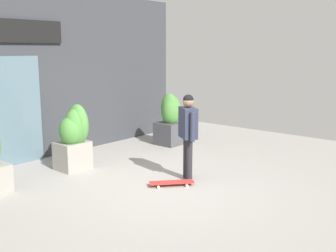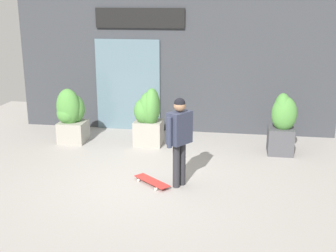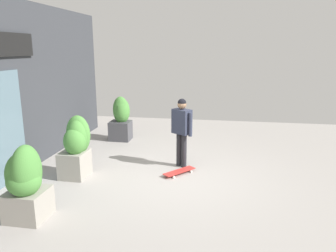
{
  "view_description": "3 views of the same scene",
  "coord_description": "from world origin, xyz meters",
  "views": [
    {
      "loc": [
        -5.46,
        -4.84,
        2.52
      ],
      "look_at": [
        0.38,
        0.14,
        1.07
      ],
      "focal_mm": 43.43,
      "sensor_mm": 36.0,
      "label": 1
    },
    {
      "loc": [
        1.65,
        -7.74,
        3.35
      ],
      "look_at": [
        0.38,
        0.14,
        1.07
      ],
      "focal_mm": 47.41,
      "sensor_mm": 36.0,
      "label": 2
    },
    {
      "loc": [
        -6.79,
        -1.09,
        2.83
      ],
      "look_at": [
        0.38,
        0.14,
        1.07
      ],
      "focal_mm": 34.43,
      "sensor_mm": 36.0,
      "label": 3
    }
  ],
  "objects": [
    {
      "name": "planter_box_mid",
      "position": [
        -0.39,
        2.07,
        0.73
      ],
      "size": [
        0.65,
        0.63,
        1.39
      ],
      "color": "gray",
      "rests_on": "ground_plane"
    },
    {
      "name": "ground_plane",
      "position": [
        0.0,
        0.0,
        0.0
      ],
      "size": [
        12.0,
        12.0,
        0.0
      ],
      "primitive_type": "plane",
      "color": "#9E9993"
    },
    {
      "name": "skateboarder",
      "position": [
        0.63,
        -0.15,
        1.03
      ],
      "size": [
        0.46,
        0.53,
        1.68
      ],
      "rotation": [
        0.0,
        0.0,
        2.55
      ],
      "color": "#28282D",
      "rests_on": "ground_plane"
    },
    {
      "name": "building_facade",
      "position": [
        -0.04,
        3.51,
        1.93
      ],
      "size": [
        8.19,
        0.31,
        3.89
      ],
      "color": "#383A3F",
      "rests_on": "ground_plane"
    },
    {
      "name": "skateboard",
      "position": [
        0.12,
        -0.17,
        0.06
      ],
      "size": [
        0.77,
        0.71,
        0.08
      ],
      "rotation": [
        0.0,
        0.0,
        2.44
      ],
      "color": "red",
      "rests_on": "ground_plane"
    },
    {
      "name": "planter_box_right",
      "position": [
        -2.31,
        2.08,
        0.67
      ],
      "size": [
        0.67,
        0.63,
        1.32
      ],
      "color": "gray",
      "rests_on": "ground_plane"
    },
    {
      "name": "planter_box_left",
      "position": [
        2.65,
        2.01,
        0.74
      ],
      "size": [
        0.59,
        0.64,
        1.38
      ],
      "color": "#47474C",
      "rests_on": "ground_plane"
    }
  ]
}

